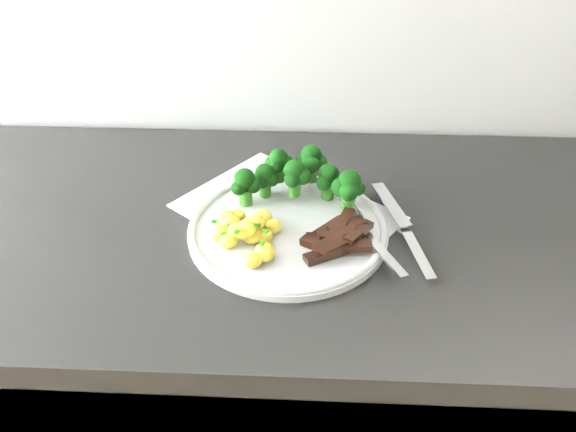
# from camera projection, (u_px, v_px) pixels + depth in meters

# --- Properties ---
(counter) EXTENTS (2.32, 0.58, 0.87)m
(counter) POSITION_uv_depth(u_px,v_px,m) (301.00, 402.00, 1.10)
(counter) COLOR black
(counter) RESTS_ON ground
(recipe_paper) EXTENTS (0.38, 0.36, 0.00)m
(recipe_paper) POSITION_uv_depth(u_px,v_px,m) (287.00, 212.00, 0.87)
(recipe_paper) COLOR white
(recipe_paper) RESTS_ON counter
(plate) EXTENTS (0.29, 0.29, 0.02)m
(plate) POSITION_uv_depth(u_px,v_px,m) (288.00, 228.00, 0.82)
(plate) COLOR silver
(plate) RESTS_ON counter
(broccoli) EXTENTS (0.20, 0.11, 0.07)m
(broccoli) POSITION_uv_depth(u_px,v_px,m) (301.00, 175.00, 0.86)
(broccoli) COLOR #286318
(broccoli) RESTS_ON plate
(potatoes) EXTENTS (0.10, 0.12, 0.04)m
(potatoes) POSITION_uv_depth(u_px,v_px,m) (247.00, 231.00, 0.79)
(potatoes) COLOR #FEEC4D
(potatoes) RESTS_ON plate
(beef_strips) EXTENTS (0.11, 0.11, 0.03)m
(beef_strips) POSITION_uv_depth(u_px,v_px,m) (338.00, 238.00, 0.78)
(beef_strips) COLOR black
(beef_strips) RESTS_ON plate
(fork) EXTENTS (0.08, 0.18, 0.02)m
(fork) POSITION_uv_depth(u_px,v_px,m) (373.00, 239.00, 0.78)
(fork) COLOR silver
(fork) RESTS_ON plate
(knife) EXTENTS (0.07, 0.23, 0.02)m
(knife) POSITION_uv_depth(u_px,v_px,m) (409.00, 239.00, 0.80)
(knife) COLOR silver
(knife) RESTS_ON plate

